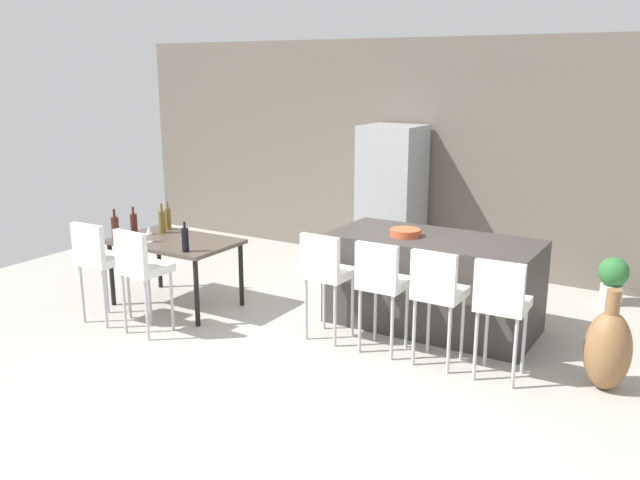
{
  "coord_description": "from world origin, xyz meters",
  "views": [
    {
      "loc": [
        2.91,
        -5.33,
        2.52
      ],
      "look_at": [
        -0.49,
        0.28,
        0.85
      ],
      "focal_mm": 37.82,
      "sensor_mm": 36.0,
      "label": 1
    }
  ],
  "objects_px": {
    "dining_chair_near": "(98,256)",
    "wine_bottle_right": "(115,228)",
    "wine_glass_end": "(149,231)",
    "dining_chair_far": "(141,265)",
    "wine_bottle_middle": "(134,224)",
    "bar_chair_middle": "(381,279)",
    "bar_chair_right": "(438,289)",
    "floor_vase": "(608,349)",
    "bar_chair_far": "(501,300)",
    "wine_bottle_left": "(168,218)",
    "kitchen_island": "(433,282)",
    "dining_table": "(175,246)",
    "potted_plant": "(613,278)",
    "wine_bottle_near": "(185,239)",
    "refrigerator": "(392,198)",
    "fruit_bowl": "(405,233)",
    "wine_bottle_far": "(162,221)",
    "bar_chair_left": "(326,270)"
  },
  "relations": [
    {
      "from": "dining_table",
      "to": "wine_bottle_middle",
      "type": "bearing_deg",
      "value": -173.63
    },
    {
      "from": "dining_table",
      "to": "potted_plant",
      "type": "relative_size",
      "value": 2.52
    },
    {
      "from": "dining_chair_far",
      "to": "bar_chair_far",
      "type": "bearing_deg",
      "value": 13.69
    },
    {
      "from": "wine_bottle_left",
      "to": "floor_vase",
      "type": "height_order",
      "value": "wine_bottle_left"
    },
    {
      "from": "dining_chair_near",
      "to": "dining_chair_far",
      "type": "bearing_deg",
      "value": 0.01
    },
    {
      "from": "dining_chair_near",
      "to": "refrigerator",
      "type": "relative_size",
      "value": 0.57
    },
    {
      "from": "dining_chair_far",
      "to": "wine_bottle_middle",
      "type": "relative_size",
      "value": 3.33
    },
    {
      "from": "kitchen_island",
      "to": "bar_chair_right",
      "type": "xyz_separation_m",
      "value": [
        0.38,
        -0.85,
        0.24
      ]
    },
    {
      "from": "floor_vase",
      "to": "bar_chair_right",
      "type": "bearing_deg",
      "value": -167.6
    },
    {
      "from": "wine_bottle_near",
      "to": "fruit_bowl",
      "type": "bearing_deg",
      "value": 29.19
    },
    {
      "from": "wine_bottle_far",
      "to": "bar_chair_left",
      "type": "bearing_deg",
      "value": -4.09
    },
    {
      "from": "bar_chair_far",
      "to": "wine_bottle_left",
      "type": "height_order",
      "value": "wine_bottle_left"
    },
    {
      "from": "wine_bottle_near",
      "to": "fruit_bowl",
      "type": "relative_size",
      "value": 1.02
    },
    {
      "from": "bar_chair_middle",
      "to": "dining_chair_far",
      "type": "distance_m",
      "value": 2.31
    },
    {
      "from": "bar_chair_far",
      "to": "bar_chair_middle",
      "type": "bearing_deg",
      "value": -180.0
    },
    {
      "from": "wine_bottle_right",
      "to": "floor_vase",
      "type": "xyz_separation_m",
      "value": [
        4.84,
        0.66,
        -0.53
      ]
    },
    {
      "from": "wine_bottle_left",
      "to": "dining_chair_far",
      "type": "bearing_deg",
      "value": -58.21
    },
    {
      "from": "bar_chair_middle",
      "to": "bar_chair_far",
      "type": "relative_size",
      "value": 1.0
    },
    {
      "from": "bar_chair_right",
      "to": "wine_bottle_middle",
      "type": "distance_m",
      "value": 3.53
    },
    {
      "from": "bar_chair_middle",
      "to": "floor_vase",
      "type": "height_order",
      "value": "bar_chair_middle"
    },
    {
      "from": "dining_chair_near",
      "to": "wine_bottle_far",
      "type": "distance_m",
      "value": 0.97
    },
    {
      "from": "wine_bottle_far",
      "to": "fruit_bowl",
      "type": "relative_size",
      "value": 1.12
    },
    {
      "from": "dining_chair_near",
      "to": "wine_bottle_right",
      "type": "distance_m",
      "value": 0.51
    },
    {
      "from": "potted_plant",
      "to": "dining_table",
      "type": "bearing_deg",
      "value": -148.29
    },
    {
      "from": "wine_bottle_left",
      "to": "dining_table",
      "type": "bearing_deg",
      "value": -39.72
    },
    {
      "from": "bar_chair_right",
      "to": "wine_bottle_right",
      "type": "relative_size",
      "value": 3.05
    },
    {
      "from": "wine_bottle_middle",
      "to": "floor_vase",
      "type": "xyz_separation_m",
      "value": [
        4.87,
        0.36,
        -0.52
      ]
    },
    {
      "from": "bar_chair_far",
      "to": "potted_plant",
      "type": "relative_size",
      "value": 1.98
    },
    {
      "from": "wine_bottle_near",
      "to": "floor_vase",
      "type": "xyz_separation_m",
      "value": [
        3.91,
        0.6,
        -0.53
      ]
    },
    {
      "from": "fruit_bowl",
      "to": "kitchen_island",
      "type": "bearing_deg",
      "value": 19.07
    },
    {
      "from": "kitchen_island",
      "to": "wine_bottle_far",
      "type": "height_order",
      "value": "wine_bottle_far"
    },
    {
      "from": "dining_chair_near",
      "to": "wine_glass_end",
      "type": "distance_m",
      "value": 0.62
    },
    {
      "from": "wine_bottle_middle",
      "to": "wine_bottle_left",
      "type": "distance_m",
      "value": 0.41
    },
    {
      "from": "bar_chair_middle",
      "to": "dining_table",
      "type": "xyz_separation_m",
      "value": [
        -2.46,
        -0.01,
        -0.03
      ]
    },
    {
      "from": "wine_glass_end",
      "to": "fruit_bowl",
      "type": "distance_m",
      "value": 2.69
    },
    {
      "from": "bar_chair_right",
      "to": "wine_bottle_middle",
      "type": "height_order",
      "value": "wine_bottle_middle"
    },
    {
      "from": "bar_chair_right",
      "to": "potted_plant",
      "type": "relative_size",
      "value": 1.98
    },
    {
      "from": "bar_chair_far",
      "to": "dining_chair_far",
      "type": "relative_size",
      "value": 1.0
    },
    {
      "from": "wine_glass_end",
      "to": "floor_vase",
      "type": "height_order",
      "value": "wine_glass_end"
    },
    {
      "from": "bar_chair_middle",
      "to": "floor_vase",
      "type": "relative_size",
      "value": 1.25
    },
    {
      "from": "bar_chair_middle",
      "to": "wine_bottle_near",
      "type": "bearing_deg",
      "value": -171.39
    },
    {
      "from": "bar_chair_right",
      "to": "wine_bottle_right",
      "type": "xyz_separation_m",
      "value": [
        -3.5,
        -0.36,
        0.18
      ]
    },
    {
      "from": "kitchen_island",
      "to": "dining_chair_far",
      "type": "relative_size",
      "value": 1.93
    },
    {
      "from": "bar_chair_middle",
      "to": "bar_chair_right",
      "type": "relative_size",
      "value": 1.0
    },
    {
      "from": "dining_chair_near",
      "to": "wine_bottle_right",
      "type": "bearing_deg",
      "value": 115.52
    },
    {
      "from": "wine_bottle_middle",
      "to": "floor_vase",
      "type": "bearing_deg",
      "value": 4.26
    },
    {
      "from": "wine_bottle_middle",
      "to": "wine_bottle_near",
      "type": "bearing_deg",
      "value": -13.91
    },
    {
      "from": "wine_bottle_near",
      "to": "refrigerator",
      "type": "xyz_separation_m",
      "value": [
        0.94,
        2.82,
        0.05
      ]
    },
    {
      "from": "wine_bottle_right",
      "to": "wine_glass_end",
      "type": "relative_size",
      "value": 1.98
    },
    {
      "from": "wine_bottle_far",
      "to": "wine_bottle_near",
      "type": "xyz_separation_m",
      "value": [
        0.76,
        -0.47,
        -0.01
      ]
    }
  ]
}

